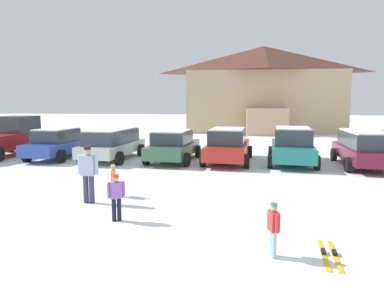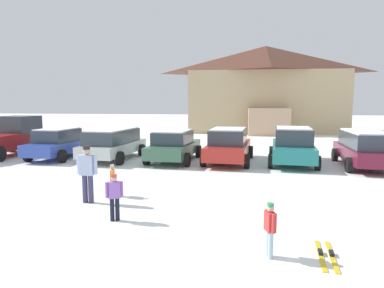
% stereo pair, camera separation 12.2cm
% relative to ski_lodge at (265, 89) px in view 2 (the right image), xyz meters
% --- Properties ---
extents(ski_lodge, '(15.56, 9.89, 8.52)m').
position_rel_ski_lodge_xyz_m(ski_lodge, '(0.00, 0.00, 0.00)').
color(ski_lodge, tan).
rests_on(ski_lodge, ground).
extents(parked_blue_hatchback, '(2.18, 4.46, 1.57)m').
position_rel_ski_lodge_xyz_m(parked_blue_hatchback, '(-11.49, -19.12, -3.52)').
color(parked_blue_hatchback, '#2E47A7').
rests_on(parked_blue_hatchback, ground).
extents(parked_silver_wagon, '(2.39, 4.69, 1.57)m').
position_rel_ski_lodge_xyz_m(parked_silver_wagon, '(-8.53, -19.11, -3.46)').
color(parked_silver_wagon, '#B9C0BA').
rests_on(parked_silver_wagon, ground).
extents(parked_green_coupe, '(2.36, 4.47, 1.55)m').
position_rel_ski_lodge_xyz_m(parked_green_coupe, '(-5.37, -19.14, -3.53)').
color(parked_green_coupe, '#37624B').
rests_on(parked_green_coupe, ground).
extents(parked_red_sedan, '(2.43, 4.88, 1.67)m').
position_rel_ski_lodge_xyz_m(parked_red_sedan, '(-2.67, -19.01, -3.48)').
color(parked_red_sedan, '#B02720').
rests_on(parked_red_sedan, ground).
extents(parked_teal_hatchback, '(2.47, 4.71, 1.75)m').
position_rel_ski_lodge_xyz_m(parked_teal_hatchback, '(0.35, -19.04, -3.45)').
color(parked_teal_hatchback, '#207B7A').
rests_on(parked_teal_hatchback, ground).
extents(parked_maroon_van, '(2.24, 4.73, 1.65)m').
position_rel_ski_lodge_xyz_m(parked_maroon_van, '(3.40, -19.39, -3.43)').
color(parked_maroon_van, maroon).
rests_on(parked_maroon_van, ground).
extents(pickup_truck, '(2.68, 5.62, 2.15)m').
position_rel_ski_lodge_xyz_m(pickup_truck, '(-14.70, -18.77, -3.33)').
color(pickup_truck, maroon).
rests_on(pickup_truck, ground).
extents(skier_child_in_orange_jacket, '(0.22, 0.35, 0.99)m').
position_rel_ski_lodge_xyz_m(skier_child_in_orange_jacket, '(-5.93, -25.71, -3.76)').
color(skier_child_in_orange_jacket, '#9AB7C7').
rests_on(skier_child_in_orange_jacket, ground).
extents(skier_adult_in_blue_parka, '(0.62, 0.24, 1.67)m').
position_rel_ski_lodge_xyz_m(skier_adult_in_blue_parka, '(-6.36, -26.50, -3.37)').
color(skier_adult_in_blue_parka, '#393659').
rests_on(skier_adult_in_blue_parka, ground).
extents(skier_child_in_purple_jacket, '(0.39, 0.28, 1.16)m').
position_rel_ski_lodge_xyz_m(skier_child_in_purple_jacket, '(-5.02, -27.84, -3.66)').
color(skier_child_in_purple_jacket, black).
rests_on(skier_child_in_purple_jacket, ground).
extents(skier_child_in_red_jacket, '(0.22, 0.37, 1.05)m').
position_rel_ski_lodge_xyz_m(skier_child_in_red_jacket, '(-1.40, -29.31, -3.73)').
color(skier_child_in_red_jacket, '#9AB4CD').
rests_on(skier_child_in_red_jacket, ground).
extents(pair_of_skis, '(0.41, 1.40, 0.08)m').
position_rel_ski_lodge_xyz_m(pair_of_skis, '(-0.32, -29.09, -4.30)').
color(pair_of_skis, gold).
rests_on(pair_of_skis, ground).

